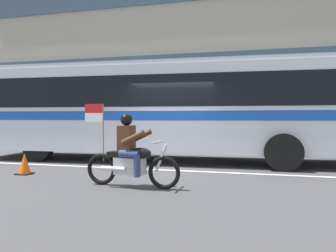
{
  "coord_description": "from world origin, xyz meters",
  "views": [
    {
      "loc": [
        2.19,
        -9.05,
        1.49
      ],
      "look_at": [
        0.08,
        -0.72,
        1.24
      ],
      "focal_mm": 33.56,
      "sensor_mm": 36.0,
      "label": 1
    }
  ],
  "objects_px": {
    "traffic_cone": "(25,164)",
    "motorcycle_with_rider": "(131,156)",
    "fire_hydrant": "(141,139)",
    "transit_bus": "(166,105)"
  },
  "relations": [
    {
      "from": "motorcycle_with_rider",
      "to": "fire_hydrant",
      "type": "bearing_deg",
      "value": 107.18
    },
    {
      "from": "motorcycle_with_rider",
      "to": "fire_hydrant",
      "type": "relative_size",
      "value": 2.93
    },
    {
      "from": "motorcycle_with_rider",
      "to": "traffic_cone",
      "type": "distance_m",
      "value": 3.3
    },
    {
      "from": "fire_hydrant",
      "to": "transit_bus",
      "type": "bearing_deg",
      "value": -56.37
    },
    {
      "from": "transit_bus",
      "to": "traffic_cone",
      "type": "height_order",
      "value": "transit_bus"
    },
    {
      "from": "transit_bus",
      "to": "motorcycle_with_rider",
      "type": "relative_size",
      "value": 6.08
    },
    {
      "from": "transit_bus",
      "to": "fire_hydrant",
      "type": "xyz_separation_m",
      "value": [
        -1.8,
        2.7,
        -1.37
      ]
    },
    {
      "from": "transit_bus",
      "to": "fire_hydrant",
      "type": "height_order",
      "value": "transit_bus"
    },
    {
      "from": "fire_hydrant",
      "to": "traffic_cone",
      "type": "xyz_separation_m",
      "value": [
        -1.13,
        -6.0,
        -0.26
      ]
    },
    {
      "from": "traffic_cone",
      "to": "motorcycle_with_rider",
      "type": "bearing_deg",
      "value": -12.41
    }
  ]
}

